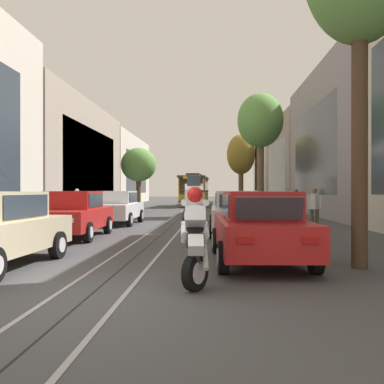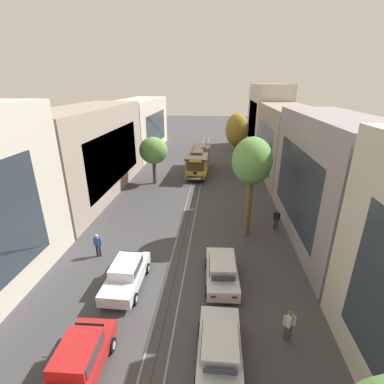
{
  "view_description": "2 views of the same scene",
  "coord_description": "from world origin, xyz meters",
  "px_view_note": "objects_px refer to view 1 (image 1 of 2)",
  "views": [
    {
      "loc": [
        1.88,
        -5.87,
        1.6
      ],
      "look_at": [
        0.47,
        21.56,
        1.51
      ],
      "focal_mm": 38.41,
      "sensor_mm": 36.0,
      "label": 1
    },
    {
      "loc": [
        2.34,
        0.64,
        11.19
      ],
      "look_at": [
        0.0,
        26.0,
        1.12
      ],
      "focal_mm": 25.93,
      "sensor_mm": 36.0,
      "label": 2
    }
  ],
  "objects_px": {
    "parked_car_white_mid_right": "(233,207)",
    "street_tree_kerb_left_second": "(139,165)",
    "pedestrian_on_left_pavement": "(77,202)",
    "cable_car_trolley": "(195,190)",
    "parked_car_red_near_right": "(259,227)",
    "parked_car_white_mid_left": "(117,207)",
    "parked_car_red_second_left": "(73,214)",
    "street_tree_kerb_right_second": "(260,122)",
    "pedestrian_on_right_pavement": "(315,207)",
    "pedestrian_crossing_far": "(296,200)",
    "motorcycle_with_rider": "(195,227)",
    "street_tree_kerb_right_mid": "(241,155)",
    "parked_car_white_second_right": "(237,213)"
  },
  "relations": [
    {
      "from": "motorcycle_with_rider",
      "to": "pedestrian_crossing_far",
      "type": "distance_m",
      "value": 21.03
    },
    {
      "from": "pedestrian_crossing_far",
      "to": "motorcycle_with_rider",
      "type": "bearing_deg",
      "value": -105.88
    },
    {
      "from": "pedestrian_on_right_pavement",
      "to": "pedestrian_crossing_far",
      "type": "distance_m",
      "value": 10.82
    },
    {
      "from": "parked_car_white_mid_left",
      "to": "pedestrian_on_left_pavement",
      "type": "bearing_deg",
      "value": 136.27
    },
    {
      "from": "motorcycle_with_rider",
      "to": "pedestrian_crossing_far",
      "type": "relative_size",
      "value": 1.09
    },
    {
      "from": "parked_car_white_mid_left",
      "to": "pedestrian_on_right_pavement",
      "type": "xyz_separation_m",
      "value": [
        8.57,
        -2.92,
        0.17
      ]
    },
    {
      "from": "parked_car_red_near_right",
      "to": "street_tree_kerb_right_second",
      "type": "bearing_deg",
      "value": 83.39
    },
    {
      "from": "parked_car_red_second_left",
      "to": "parked_car_red_near_right",
      "type": "distance_m",
      "value": 7.37
    },
    {
      "from": "street_tree_kerb_left_second",
      "to": "street_tree_kerb_right_second",
      "type": "xyz_separation_m",
      "value": [
        9.77,
        -11.19,
        1.98
      ]
    },
    {
      "from": "pedestrian_crossing_far",
      "to": "street_tree_kerb_right_second",
      "type": "bearing_deg",
      "value": -155.07
    },
    {
      "from": "parked_car_white_mid_right",
      "to": "street_tree_kerb_left_second",
      "type": "relative_size",
      "value": 0.8
    },
    {
      "from": "parked_car_white_mid_right",
      "to": "pedestrian_on_right_pavement",
      "type": "distance_m",
      "value": 4.84
    },
    {
      "from": "street_tree_kerb_left_second",
      "to": "parked_car_white_second_right",
      "type": "bearing_deg",
      "value": -71.01
    },
    {
      "from": "street_tree_kerb_left_second",
      "to": "street_tree_kerb_right_second",
      "type": "relative_size",
      "value": 0.71
    },
    {
      "from": "parked_car_red_second_left",
      "to": "street_tree_kerb_right_mid",
      "type": "height_order",
      "value": "street_tree_kerb_right_mid"
    },
    {
      "from": "street_tree_kerb_right_mid",
      "to": "pedestrian_on_right_pavement",
      "type": "relative_size",
      "value": 4.43
    },
    {
      "from": "parked_car_red_second_left",
      "to": "pedestrian_on_left_pavement",
      "type": "bearing_deg",
      "value": 107.88
    },
    {
      "from": "parked_car_white_second_right",
      "to": "parked_car_white_mid_right",
      "type": "xyz_separation_m",
      "value": [
        0.13,
        5.26,
        0.0
      ]
    },
    {
      "from": "motorcycle_with_rider",
      "to": "parked_car_white_mid_left",
      "type": "bearing_deg",
      "value": 108.89
    },
    {
      "from": "parked_car_white_second_right",
      "to": "parked_car_red_second_left",
      "type": "bearing_deg",
      "value": -168.38
    },
    {
      "from": "parked_car_white_mid_left",
      "to": "street_tree_kerb_right_second",
      "type": "distance_m",
      "value": 11.26
    },
    {
      "from": "pedestrian_on_left_pavement",
      "to": "pedestrian_on_right_pavement",
      "type": "height_order",
      "value": "pedestrian_on_right_pavement"
    },
    {
      "from": "parked_car_red_second_left",
      "to": "pedestrian_on_right_pavement",
      "type": "distance_m",
      "value": 9.15
    },
    {
      "from": "parked_car_white_mid_right",
      "to": "pedestrian_on_right_pavement",
      "type": "relative_size",
      "value": 2.58
    },
    {
      "from": "pedestrian_on_left_pavement",
      "to": "pedestrian_crossing_far",
      "type": "relative_size",
      "value": 1.0
    },
    {
      "from": "parked_car_white_mid_left",
      "to": "pedestrian_crossing_far",
      "type": "xyz_separation_m",
      "value": [
        10.01,
        7.8,
        0.17
      ]
    },
    {
      "from": "street_tree_kerb_right_mid",
      "to": "motorcycle_with_rider",
      "type": "bearing_deg",
      "value": -95.08
    },
    {
      "from": "street_tree_kerb_left_second",
      "to": "pedestrian_crossing_far",
      "type": "xyz_separation_m",
      "value": [
        12.25,
        -10.04,
        -2.96
      ]
    },
    {
      "from": "cable_car_trolley",
      "to": "motorcycle_with_rider",
      "type": "relative_size",
      "value": 4.9
    },
    {
      "from": "parked_car_red_second_left",
      "to": "street_tree_kerb_right_mid",
      "type": "relative_size",
      "value": 0.58
    },
    {
      "from": "pedestrian_on_left_pavement",
      "to": "pedestrian_on_right_pavement",
      "type": "distance_m",
      "value": 12.77
    },
    {
      "from": "pedestrian_on_right_pavement",
      "to": "motorcycle_with_rider",
      "type": "bearing_deg",
      "value": -114.38
    },
    {
      "from": "street_tree_kerb_left_second",
      "to": "street_tree_kerb_right_second",
      "type": "height_order",
      "value": "street_tree_kerb_right_second"
    },
    {
      "from": "parked_car_red_second_left",
      "to": "street_tree_kerb_right_mid",
      "type": "bearing_deg",
      "value": 75.5
    },
    {
      "from": "parked_car_red_second_left",
      "to": "parked_car_white_mid_right",
      "type": "height_order",
      "value": "same"
    },
    {
      "from": "parked_car_red_near_right",
      "to": "pedestrian_on_left_pavement",
      "type": "height_order",
      "value": "pedestrian_on_left_pavement"
    },
    {
      "from": "parked_car_white_mid_right",
      "to": "street_tree_kerb_left_second",
      "type": "xyz_separation_m",
      "value": [
        -7.78,
        16.98,
        3.12
      ]
    },
    {
      "from": "parked_car_white_mid_left",
      "to": "parked_car_red_second_left",
      "type": "bearing_deg",
      "value": -92.0
    },
    {
      "from": "parked_car_red_second_left",
      "to": "motorcycle_with_rider",
      "type": "height_order",
      "value": "motorcycle_with_rider"
    },
    {
      "from": "parked_car_red_second_left",
      "to": "parked_car_white_mid_left",
      "type": "xyz_separation_m",
      "value": [
        0.19,
        5.56,
        0.0
      ]
    },
    {
      "from": "parked_car_white_second_right",
      "to": "street_tree_kerb_left_second",
      "type": "height_order",
      "value": "street_tree_kerb_left_second"
    },
    {
      "from": "street_tree_kerb_right_second",
      "to": "pedestrian_crossing_far",
      "type": "bearing_deg",
      "value": 24.93
    },
    {
      "from": "street_tree_kerb_right_mid",
      "to": "pedestrian_on_left_pavement",
      "type": "xyz_separation_m",
      "value": [
        -10.39,
        -21.49,
        -4.38
      ]
    },
    {
      "from": "parked_car_red_second_left",
      "to": "parked_car_white_mid_left",
      "type": "distance_m",
      "value": 5.57
    },
    {
      "from": "pedestrian_on_left_pavement",
      "to": "cable_car_trolley",
      "type": "bearing_deg",
      "value": 74.42
    },
    {
      "from": "parked_car_white_mid_right",
      "to": "street_tree_kerb_right_mid",
      "type": "relative_size",
      "value": 0.58
    },
    {
      "from": "parked_car_white_mid_right",
      "to": "street_tree_kerb_right_mid",
      "type": "bearing_deg",
      "value": 85.19
    },
    {
      "from": "street_tree_kerb_left_second",
      "to": "pedestrian_on_right_pavement",
      "type": "bearing_deg",
      "value": -62.51
    },
    {
      "from": "parked_car_white_mid_right",
      "to": "parked_car_white_second_right",
      "type": "bearing_deg",
      "value": -91.43
    },
    {
      "from": "parked_car_white_mid_right",
      "to": "cable_car_trolley",
      "type": "relative_size",
      "value": 0.48
    }
  ]
}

